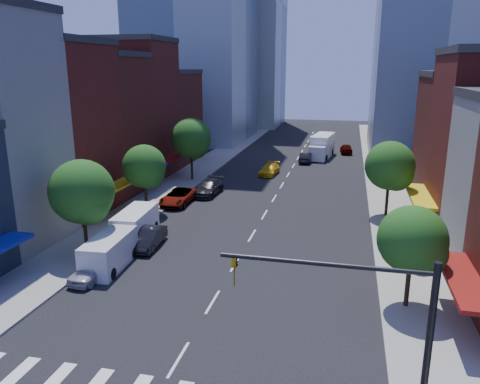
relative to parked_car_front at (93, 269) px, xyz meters
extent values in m
plane|color=black|center=(8.86, -7.31, -0.70)|extent=(220.00, 220.00, 0.00)
cube|color=gray|center=(-3.64, 32.69, -0.63)|extent=(5.00, 120.00, 0.15)
cube|color=gray|center=(21.36, 32.69, -0.63)|extent=(5.00, 120.00, 0.15)
cube|color=maroon|center=(-12.14, 13.19, 7.30)|extent=(12.00, 9.00, 16.00)
cube|color=#582116|center=(-12.14, 21.69, 6.80)|extent=(12.00, 8.00, 15.00)
cube|color=maroon|center=(-12.14, 30.19, 7.80)|extent=(12.00, 9.00, 17.00)
cube|color=#582116|center=(-12.14, 39.69, 5.80)|extent=(12.00, 10.00, 13.00)
cube|color=#582116|center=(29.86, 26.69, 5.80)|extent=(12.00, 10.00, 13.00)
cube|color=#9EA5AD|center=(-9.14, 87.69, 27.30)|extent=(18.00, 18.00, 56.00)
cylinder|color=black|center=(19.36, -11.81, 3.45)|extent=(0.24, 0.24, 8.00)
cylinder|color=black|center=(15.86, -11.81, 7.05)|extent=(7.00, 0.16, 0.16)
imported|color=gold|center=(12.86, -11.81, 6.45)|extent=(0.22, 0.18, 1.10)
cylinder|color=black|center=(-2.64, 3.69, 1.41)|extent=(0.28, 0.28, 3.92)
sphere|color=#1B4E16|center=(-2.64, 3.69, 4.35)|extent=(4.80, 4.80, 4.80)
sphere|color=#1B4E16|center=(-2.04, 3.39, 3.65)|extent=(3.36, 3.36, 3.36)
cylinder|color=black|center=(-2.64, 14.69, 1.27)|extent=(0.28, 0.28, 3.64)
sphere|color=#1B4E16|center=(-2.64, 14.69, 4.00)|extent=(4.20, 4.20, 4.20)
sphere|color=#1B4E16|center=(-2.04, 14.39, 3.35)|extent=(2.94, 2.94, 2.94)
cylinder|color=black|center=(-2.64, 28.69, 1.55)|extent=(0.28, 0.28, 4.20)
sphere|color=#1B4E16|center=(-2.64, 28.69, 4.70)|extent=(5.00, 5.00, 5.00)
sphere|color=#1B4E16|center=(-2.04, 28.39, 3.95)|extent=(3.50, 3.50, 3.50)
cylinder|color=black|center=(20.36, 0.69, 1.13)|extent=(0.28, 0.28, 3.36)
sphere|color=#1B4E16|center=(20.36, 0.69, 3.65)|extent=(4.00, 4.00, 4.00)
sphere|color=#1B4E16|center=(20.96, 0.39, 3.05)|extent=(2.80, 2.80, 2.80)
cylinder|color=black|center=(20.36, 18.69, 1.41)|extent=(0.28, 0.28, 3.92)
sphere|color=#1B4E16|center=(20.36, 18.69, 4.35)|extent=(4.60, 4.60, 4.60)
sphere|color=#1B4E16|center=(20.96, 18.39, 3.65)|extent=(3.22, 3.22, 3.22)
imported|color=#B8B8BD|center=(0.00, 0.00, 0.00)|extent=(2.03, 4.27, 1.41)
imported|color=black|center=(1.36, 6.28, 0.06)|extent=(1.91, 4.73, 1.53)
imported|color=#999999|center=(-0.64, 18.26, 0.09)|extent=(2.63, 5.70, 1.58)
imported|color=black|center=(1.36, 22.59, 0.12)|extent=(2.54, 5.75, 1.64)
cube|color=silver|center=(0.19, 2.03, 0.45)|extent=(2.53, 5.60, 2.30)
cube|color=black|center=(0.32, -0.05, 0.77)|extent=(2.09, 1.22, 0.99)
cylinder|color=black|center=(-0.68, 0.11, -0.32)|extent=(0.33, 0.85, 0.83)
cylinder|color=black|center=(1.29, 0.23, -0.32)|extent=(0.33, 0.85, 0.83)
cylinder|color=black|center=(-0.91, 3.82, -0.32)|extent=(0.33, 0.85, 0.83)
cylinder|color=black|center=(1.06, 3.95, -0.32)|extent=(0.33, 0.85, 0.83)
cube|color=white|center=(-0.64, 8.11, 0.47)|extent=(2.66, 5.76, 2.36)
cube|color=black|center=(-0.48, 5.98, 0.81)|extent=(2.15, 1.27, 1.01)
cylinder|color=black|center=(-1.50, 6.13, -0.31)|extent=(0.34, 0.87, 0.85)
cylinder|color=black|center=(0.51, 6.28, -0.31)|extent=(0.34, 0.87, 0.85)
cylinder|color=black|center=(-1.79, 9.94, -0.31)|extent=(0.34, 0.87, 0.85)
cylinder|color=black|center=(0.23, 10.09, -0.31)|extent=(0.34, 0.87, 0.85)
imported|color=#E6B00C|center=(6.41, 34.05, 0.03)|extent=(2.42, 5.17, 1.46)
imported|color=black|center=(10.36, 43.48, 0.05)|extent=(1.76, 4.66, 1.52)
imported|color=#999999|center=(16.21, 52.73, 0.08)|extent=(2.19, 4.72, 1.57)
cube|color=silver|center=(12.51, 48.80, 1.08)|extent=(3.58, 7.53, 3.57)
cube|color=silver|center=(11.96, 44.60, 0.52)|extent=(2.69, 2.30, 2.23)
cylinder|color=black|center=(10.86, 45.64, -0.20)|extent=(0.46, 1.04, 1.00)
cylinder|color=black|center=(13.29, 45.33, -0.20)|extent=(0.46, 1.04, 1.00)
cylinder|color=black|center=(11.51, 50.61, -0.20)|extent=(0.46, 1.04, 1.00)
cylinder|color=black|center=(13.94, 50.30, -0.20)|extent=(0.46, 1.04, 1.00)
imported|color=#999999|center=(-1.64, 5.22, 0.26)|extent=(0.64, 0.81, 1.62)
camera|label=1|loc=(16.40, -26.27, 13.32)|focal=35.00mm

